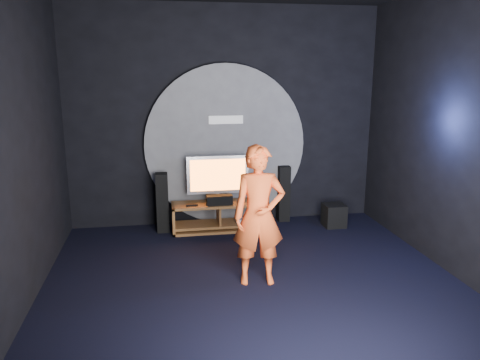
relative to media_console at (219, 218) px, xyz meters
The scene contains 14 objects.
floor 2.07m from the media_console, 85.36° to the right, with size 5.00×5.00×0.00m, color black.
back_wall 1.63m from the media_console, 69.70° to the left, with size 5.00×0.04×3.50m, color black.
front_wall 4.81m from the media_console, 87.91° to the right, with size 5.00×0.04×3.50m, color black.
left_wall 3.47m from the media_console, 138.70° to the right, with size 0.04×5.00×3.50m, color black.
right_wall 3.71m from the media_console, 37.55° to the right, with size 0.04×5.00×3.50m, color black.
wall_disc_panel 1.19m from the media_console, 67.09° to the left, with size 2.60×0.11×2.60m.
media_console is the anchor object (origin of this frame).
tv 0.66m from the media_console, 95.77° to the left, with size 0.97×0.22×0.74m.
center_speaker 0.35m from the media_console, 93.60° to the right, with size 0.40×0.15×0.15m, color black.
remote 0.52m from the media_console, 164.49° to the right, with size 0.18×0.05×0.02m, color black.
tower_speaker_left 0.93m from the media_console, behind, with size 0.19×0.21×0.94m, color black.
tower_speaker_right 1.20m from the media_console, 14.86° to the left, with size 0.19×0.21×0.94m, color black.
subwoofer 1.87m from the media_console, ahead, with size 0.33×0.33×0.37m, color black.
player 2.04m from the media_console, 83.30° to the right, with size 0.61×0.40×1.67m, color #E7511F.
Camera 1 is at (-1.05, -4.99, 2.53)m, focal length 35.00 mm.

